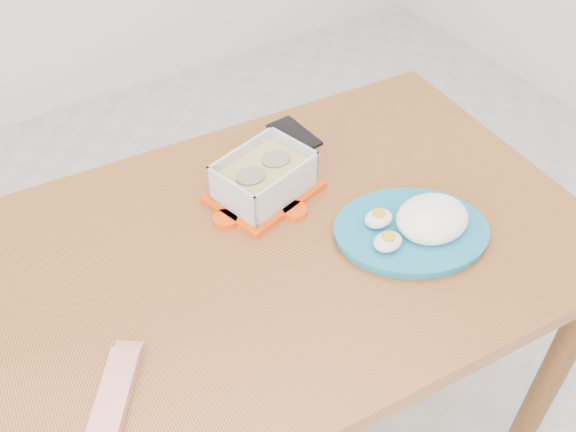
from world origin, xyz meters
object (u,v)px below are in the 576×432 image
dining_table (288,273)px  rice_plate (418,224)px  orange_fruit (238,163)px  smartphone (294,135)px  food_container (264,178)px

dining_table → rice_plate: (0.22, -0.12, 0.13)m
orange_fruit → smartphone: 0.19m
rice_plate → smartphone: size_ratio=3.01×
dining_table → rice_plate: rice_plate is taller
rice_plate → smartphone: bearing=121.8°
dining_table → smartphone: (0.19, 0.27, 0.11)m
dining_table → orange_fruit: 0.26m
dining_table → rice_plate: size_ratio=3.06×
food_container → rice_plate: size_ratio=0.62×
rice_plate → orange_fruit: bearing=148.7°
orange_fruit → smartphone: size_ratio=0.49×
dining_table → orange_fruit: orange_fruit is taller
food_container → rice_plate: 0.32m
orange_fruit → dining_table: bearing=-93.0°
orange_fruit → smartphone: bearing=16.9°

